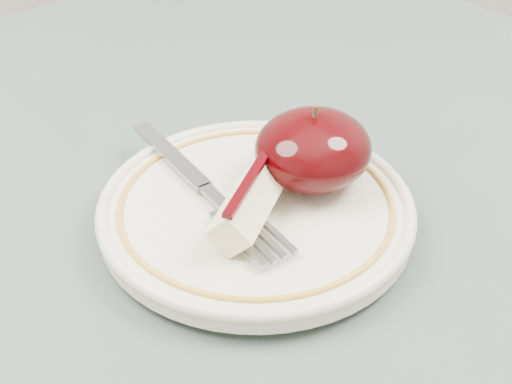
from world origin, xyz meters
TOP-DOWN VIEW (x-y plane):
  - table at (0.00, 0.00)m, footprint 0.90×0.90m
  - plate at (0.01, -0.01)m, footprint 0.21×0.21m
  - apple_half at (0.06, -0.01)m, footprint 0.08×0.08m
  - apple_wedge at (-0.01, -0.02)m, footprint 0.08×0.06m
  - fork at (-0.01, 0.02)m, footprint 0.04×0.19m

SIDE VIEW (x-z plane):
  - table at x=0.00m, z-range 0.29..1.04m
  - plate at x=0.01m, z-range 0.75..0.77m
  - fork at x=-0.01m, z-range 0.77..0.78m
  - apple_wedge at x=-0.01m, z-range 0.77..0.80m
  - apple_half at x=0.06m, z-range 0.76..0.82m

